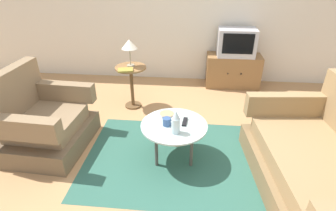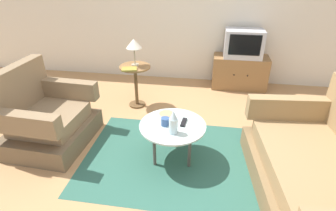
# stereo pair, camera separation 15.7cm
# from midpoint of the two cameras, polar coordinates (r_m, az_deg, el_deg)

# --- Properties ---
(ground_plane) EXTENTS (16.00, 16.00, 0.00)m
(ground_plane) POSITION_cam_midpoint_polar(r_m,az_deg,el_deg) (3.09, 2.78, -11.84)
(ground_plane) COLOR #AD7F51
(back_wall) EXTENTS (9.00, 0.12, 2.70)m
(back_wall) POSITION_cam_midpoint_polar(r_m,az_deg,el_deg) (4.85, 6.66, 20.82)
(back_wall) COLOR beige
(back_wall) RESTS_ON ground
(area_rug) EXTENTS (2.01, 1.52, 0.00)m
(area_rug) POSITION_cam_midpoint_polar(r_m,az_deg,el_deg) (3.13, 2.39, -11.19)
(area_rug) COLOR #2D5B4C
(area_rug) RESTS_ON ground
(armchair) EXTENTS (0.91, 1.03, 0.95)m
(armchair) POSITION_cam_midpoint_polar(r_m,az_deg,el_deg) (3.51, -23.52, -2.72)
(armchair) COLOR brown
(armchair) RESTS_ON ground
(couch) EXTENTS (1.15, 1.79, 0.96)m
(couch) POSITION_cam_midpoint_polar(r_m,az_deg,el_deg) (2.91, 31.72, -12.39)
(couch) COLOR brown
(couch) RESTS_ON ground
(coffee_table) EXTENTS (0.72, 0.72, 0.46)m
(coffee_table) POSITION_cam_midpoint_polar(r_m,az_deg,el_deg) (2.88, 2.59, -4.89)
(coffee_table) COLOR #B2C6C1
(coffee_table) RESTS_ON ground
(side_table) EXTENTS (0.45, 0.45, 0.65)m
(side_table) POSITION_cam_midpoint_polar(r_m,az_deg,el_deg) (4.01, -5.81, 5.87)
(side_table) COLOR olive
(side_table) RESTS_ON ground
(tv_stand) EXTENTS (0.92, 0.44, 0.56)m
(tv_stand) POSITION_cam_midpoint_polar(r_m,az_deg,el_deg) (4.86, 15.92, 6.85)
(tv_stand) COLOR olive
(tv_stand) RESTS_ON ground
(television) EXTENTS (0.62, 0.40, 0.45)m
(television) POSITION_cam_midpoint_polar(r_m,az_deg,el_deg) (4.69, 16.78, 12.56)
(television) COLOR #B7B7BC
(television) RESTS_ON tv_stand
(table_lamp) EXTENTS (0.22, 0.22, 0.39)m
(table_lamp) POSITION_cam_midpoint_polar(r_m,az_deg,el_deg) (3.86, -6.12, 12.85)
(table_lamp) COLOR #9E937A
(table_lamp) RESTS_ON side_table
(vase) EXTENTS (0.09, 0.09, 0.26)m
(vase) POSITION_cam_midpoint_polar(r_m,az_deg,el_deg) (2.67, 2.78, -3.68)
(vase) COLOR silver
(vase) RESTS_ON coffee_table
(mug) EXTENTS (0.13, 0.09, 0.09)m
(mug) POSITION_cam_midpoint_polar(r_m,az_deg,el_deg) (2.82, 1.07, -3.49)
(mug) COLOR #335184
(mug) RESTS_ON coffee_table
(bowl) EXTENTS (0.16, 0.16, 0.04)m
(bowl) POSITION_cam_midpoint_polar(r_m,az_deg,el_deg) (2.98, 1.16, -2.08)
(bowl) COLOR tan
(bowl) RESTS_ON coffee_table
(tv_remote_dark) EXTENTS (0.06, 0.17, 0.02)m
(tv_remote_dark) POSITION_cam_midpoint_polar(r_m,az_deg,el_deg) (2.89, 4.93, -3.60)
(tv_remote_dark) COLOR black
(tv_remote_dark) RESTS_ON coffee_table
(book) EXTENTS (0.24, 0.20, 0.02)m
(book) POSITION_cam_midpoint_polar(r_m,az_deg,el_deg) (3.80, -7.07, 7.73)
(book) COLOR olive
(book) RESTS_ON side_table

